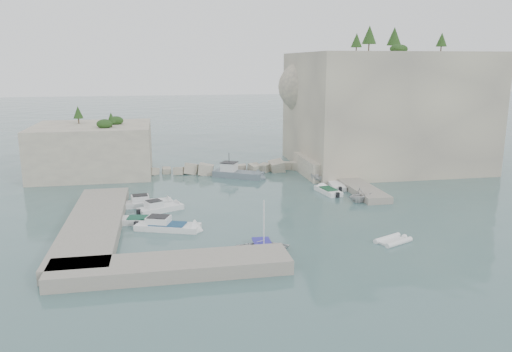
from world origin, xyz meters
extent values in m
plane|color=#456868|center=(0.00, 0.00, 0.00)|extent=(400.00, 400.00, 0.00)
cube|color=beige|center=(23.00, 23.00, 8.50)|extent=(26.00, 22.00, 17.00)
cube|color=beige|center=(13.00, 18.00, 1.25)|extent=(8.00, 10.00, 2.50)
cube|color=beige|center=(-20.00, 25.00, 3.50)|extent=(16.00, 14.00, 7.00)
cube|color=#9E9689|center=(-17.00, -1.00, 0.55)|extent=(5.00, 24.00, 1.10)
cube|color=#9E9689|center=(-10.00, -12.50, 0.55)|extent=(18.00, 4.00, 1.10)
cube|color=#9E9689|center=(13.50, 10.00, 0.40)|extent=(3.00, 16.00, 0.80)
cube|color=beige|center=(-1.00, 22.00, 0.70)|extent=(28.00, 3.00, 1.40)
imported|color=white|center=(-2.26, -9.35, 0.00)|extent=(4.69, 3.44, 0.94)
imported|color=silver|center=(11.79, 3.68, 0.00)|extent=(4.21, 3.91, 1.82)
imported|color=silver|center=(10.83, 13.15, 0.00)|extent=(4.37, 2.28, 1.61)
cylinder|color=white|center=(-2.26, -9.35, 2.57)|extent=(0.10, 0.10, 4.20)
cone|color=#1E4219|center=(18.00, 18.00, 19.27)|extent=(1.96, 1.96, 2.45)
cone|color=#1E4219|center=(26.00, 27.00, 19.60)|extent=(2.24, 2.24, 2.80)
cone|color=#1E4219|center=(30.00, 20.00, 18.82)|extent=(1.57, 1.57, 1.96)
cone|color=#1E4219|center=(21.00, 30.00, 19.08)|extent=(1.79, 1.79, 2.24)
cone|color=#1E4219|center=(-22.00, 27.00, 8.62)|extent=(1.40, 1.40, 1.75)
cone|color=#1E4219|center=(-17.00, 22.00, 8.30)|extent=(1.12, 1.12, 1.40)
camera|label=1|loc=(-10.33, -48.20, 15.59)|focal=35.00mm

